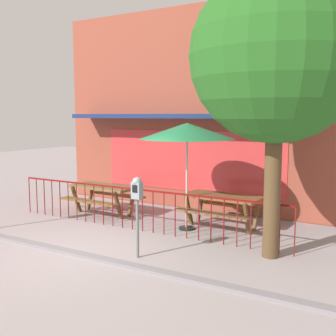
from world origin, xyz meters
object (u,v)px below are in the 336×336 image
object	(u,v)px
picnic_table_right	(222,202)
patio_umbrella	(187,131)
parking_meter_far	(137,196)
street_tree	(277,57)
picnic_table_left	(104,192)

from	to	relation	value
picnic_table_right	patio_umbrella	distance (m)	1.86
parking_meter_far	street_tree	world-z (taller)	street_tree
patio_umbrella	parking_meter_far	size ratio (longest dim) A/B	1.63
patio_umbrella	parking_meter_far	world-z (taller)	patio_umbrella
picnic_table_right	street_tree	bearing A→B (deg)	-42.24
patio_umbrella	street_tree	size ratio (longest dim) A/B	0.47
patio_umbrella	parking_meter_far	xyz separation A→B (m)	(0.09, -2.14, -1.10)
picnic_table_left	street_tree	bearing A→B (deg)	-12.68
patio_umbrella	parking_meter_far	bearing A→B (deg)	-87.52
picnic_table_left	parking_meter_far	size ratio (longest dim) A/B	1.24
picnic_table_right	parking_meter_far	xyz separation A→B (m)	(-0.56, -2.68, 0.55)
picnic_table_right	parking_meter_far	distance (m)	2.80
picnic_table_left	parking_meter_far	xyz separation A→B (m)	(2.69, -2.35, 0.55)
picnic_table_left	picnic_table_right	size ratio (longest dim) A/B	0.99
patio_umbrella	street_tree	bearing A→B (deg)	-21.50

